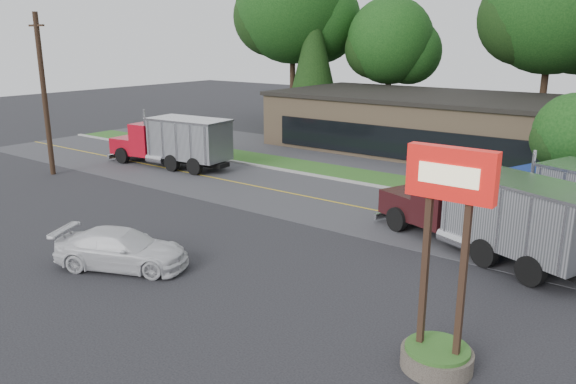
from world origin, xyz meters
name	(u,v)px	position (x,y,z in m)	size (l,w,h in m)	color
ground	(217,252)	(0.00, 0.00, 0.00)	(140.00, 140.00, 0.00)	#313136
road	(335,202)	(0.00, 9.00, 0.00)	(60.00, 8.00, 0.02)	#4C4C50
center_line	(335,202)	(0.00, 9.00, 0.00)	(60.00, 0.12, 0.01)	gold
curb	(374,186)	(0.00, 13.20, 0.00)	(60.00, 0.30, 0.12)	#9E9E99
grass_verge	(388,181)	(0.00, 15.00, 0.00)	(60.00, 3.40, 0.03)	#22501B
far_parking	(422,166)	(0.00, 20.00, 0.00)	(60.00, 7.00, 0.02)	#4C4C50
strip_mall	(483,129)	(2.00, 26.00, 2.00)	(32.00, 12.00, 4.00)	#94795B
utility_pole	(44,94)	(-18.00, 3.50, 5.09)	(1.60, 0.32, 10.00)	#382619
bilo_sign	(441,298)	(10.50, -2.50, 2.02)	(2.20, 1.90, 5.95)	#6B6054
tree_far_a	(295,11)	(-19.81, 32.15, 11.06)	(12.14, 11.43, 17.32)	#382619
tree_far_b	(392,45)	(-9.87, 34.10, 7.84)	(8.62, 8.11, 12.29)	#382619
tree_far_c	(556,11)	(4.18, 34.14, 10.51)	(11.54, 10.86, 16.46)	#382619
evergreen_left	(314,57)	(-16.00, 30.00, 6.72)	(5.38, 5.38, 12.23)	#382619
tree_verge	(575,137)	(10.06, 15.05, 3.76)	(4.15, 3.91, 5.92)	#382619
dump_truck_red	(175,141)	(-13.26, 9.74, 1.81)	(9.50, 3.45, 3.36)	black
dump_truck_maroon	(492,212)	(8.93, 6.40, 1.81)	(9.83, 5.75, 3.36)	black
rally_car	(122,249)	(-1.76, -3.30, 0.74)	(2.07, 5.08, 1.47)	silver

